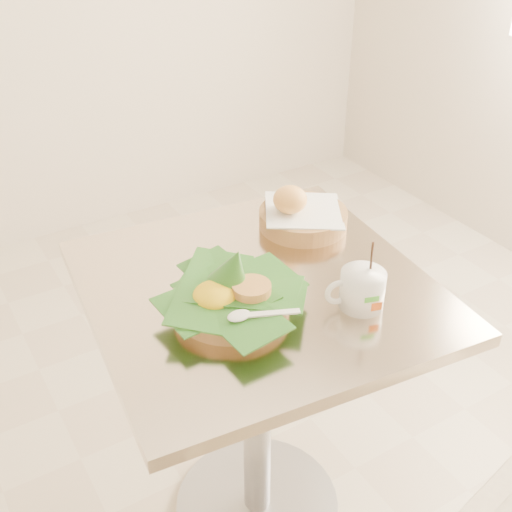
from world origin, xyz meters
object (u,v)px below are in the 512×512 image
cafe_table (257,362)px  coffee_mug (361,289)px  bread_basket (301,215)px  rice_basket (231,293)px

cafe_table → coffee_mug: coffee_mug is taller
bread_basket → rice_basket: bearing=-146.9°
cafe_table → rice_basket: size_ratio=2.64×
cafe_table → coffee_mug: bearing=-51.3°
cafe_table → rice_basket: bearing=-152.8°
cafe_table → coffee_mug: size_ratio=4.92×
rice_basket → coffee_mug: coffee_mug is taller
cafe_table → coffee_mug: 0.34m
bread_basket → cafe_table: bearing=-144.7°
cafe_table → rice_basket: rice_basket is taller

